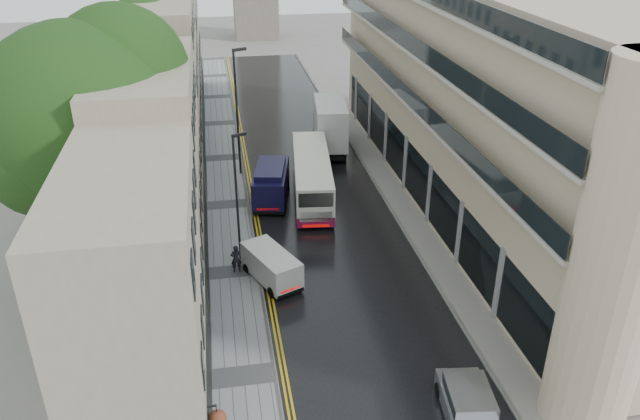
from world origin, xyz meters
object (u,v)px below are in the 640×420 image
object	(u,v)px
tree_near	(87,156)
white_van	(272,282)
navy_van	(254,193)
pedestrian	(236,259)
cream_bus	(297,195)
lamp_post_near	(237,200)
white_lorry	(318,132)
tree_far	(124,95)
lamp_post_far	(237,114)

from	to	relation	value
tree_near	white_van	world-z (taller)	tree_near
navy_van	pedestrian	world-z (taller)	navy_van
navy_van	pedestrian	size ratio (longest dim) A/B	3.20
cream_bus	lamp_post_near	world-z (taller)	lamp_post_near
white_lorry	navy_van	distance (m)	10.24
tree_far	white_van	world-z (taller)	tree_far
pedestrian	white_van	bearing A→B (deg)	117.75
white_van	tree_far	bearing A→B (deg)	92.39
lamp_post_near	lamp_post_far	xyz separation A→B (m)	(0.71, 12.05, 0.84)
pedestrian	white_lorry	bearing A→B (deg)	-119.38
lamp_post_near	white_lorry	bearing A→B (deg)	39.74
tree_far	lamp_post_near	size ratio (longest dim) A/B	1.71
lamp_post_near	lamp_post_far	world-z (taller)	lamp_post_far
tree_far	white_lorry	size ratio (longest dim) A/B	1.62
white_van	navy_van	bearing A→B (deg)	66.68
white_lorry	white_van	xyz separation A→B (m)	(-5.46, -18.30, -1.15)
lamp_post_far	tree_near	bearing A→B (deg)	-145.43
white_van	lamp_post_near	xyz separation A→B (m)	(-1.36, 3.89, 2.87)
navy_van	tree_far	bearing A→B (deg)	151.21
tree_near	tree_far	distance (m)	13.02
white_lorry	lamp_post_far	size ratio (longest dim) A/B	0.86
white_lorry	navy_van	world-z (taller)	white_lorry
navy_van	lamp_post_near	world-z (taller)	lamp_post_near
tree_near	navy_van	bearing A→B (deg)	37.26
pedestrian	lamp_post_near	world-z (taller)	lamp_post_near
navy_van	lamp_post_far	size ratio (longest dim) A/B	0.57
tree_near	lamp_post_far	world-z (taller)	tree_near
tree_far	cream_bus	bearing A→B (deg)	-35.60
white_lorry	white_van	world-z (taller)	white_lorry
pedestrian	lamp_post_near	size ratio (longest dim) A/B	0.22
tree_far	cream_bus	size ratio (longest dim) A/B	1.22
tree_far	tree_near	bearing A→B (deg)	-91.32
white_van	navy_van	world-z (taller)	navy_van
tree_far	lamp_post_near	distance (m)	14.45
white_van	lamp_post_far	world-z (taller)	lamp_post_far
lamp_post_far	lamp_post_near	bearing A→B (deg)	-116.94
lamp_post_near	cream_bus	bearing A→B (deg)	26.41
white_lorry	pedestrian	size ratio (longest dim) A/B	4.78
navy_van	lamp_post_far	world-z (taller)	lamp_post_far
tree_near	navy_van	distance (m)	11.87
white_lorry	pedestrian	xyz separation A→B (m)	(-7.10, -15.76, -1.11)
cream_bus	lamp_post_near	size ratio (longest dim) A/B	1.40
tree_far	lamp_post_far	bearing A→B (deg)	-3.52
white_lorry	pedestrian	world-z (taller)	white_lorry
white_lorry	lamp_post_near	distance (m)	16.03
white_lorry	lamp_post_far	distance (m)	7.03
lamp_post_near	lamp_post_far	bearing A→B (deg)	61.68
lamp_post_near	pedestrian	bearing A→B (deg)	-126.78
white_lorry	navy_van	xyz separation A→B (m)	(-5.58, -8.56, -0.71)
tree_near	lamp_post_far	bearing A→B (deg)	58.12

